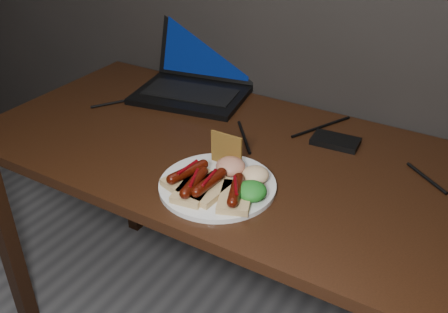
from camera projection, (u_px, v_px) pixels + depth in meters
desk at (228, 175)px, 1.39m from camera, size 1.40×0.70×0.75m
laptop at (197, 75)px, 1.64m from camera, size 0.40×0.39×0.25m
hard_drive at (335, 141)px, 1.36m from camera, size 0.13×0.08×0.02m
desk_cables at (260, 130)px, 1.42m from camera, size 1.04×0.35×0.01m
plate at (217, 185)px, 1.18m from camera, size 0.35×0.35×0.01m
bread_sausage_left at (188, 176)px, 1.17m from camera, size 0.10×0.13×0.04m
bread_sausage_center at (209, 186)px, 1.13m from camera, size 0.08×0.12×0.04m
bread_sausage_right at (236, 194)px, 1.11m from camera, size 0.11×0.13×0.04m
bread_sausage_extra at (194, 187)px, 1.13m from camera, size 0.09×0.12×0.04m
crispbread at (226, 149)px, 1.23m from camera, size 0.09×0.01×0.08m
salad_greens at (251, 191)px, 1.11m from camera, size 0.07×0.07×0.04m
salsa_mound at (230, 166)px, 1.20m from camera, size 0.07×0.07×0.04m
coleslaw_mound at (256, 175)px, 1.17m from camera, size 0.06×0.06×0.04m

